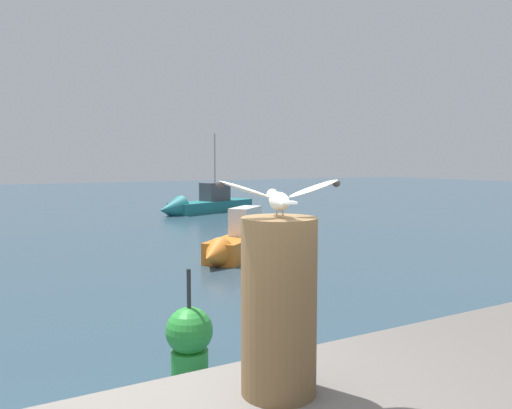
{
  "coord_description": "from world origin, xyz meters",
  "views": [
    {
      "loc": [
        -0.66,
        -2.76,
        2.58
      ],
      "look_at": [
        0.77,
        -0.24,
        2.33
      ],
      "focal_mm": 35.76,
      "sensor_mm": 36.0,
      "label": 1
    }
  ],
  "objects": [
    {
      "name": "mooring_post",
      "position": [
        0.77,
        -0.49,
        1.8
      ],
      "size": [
        0.41,
        0.41,
        0.96
      ],
      "primitive_type": "cylinder",
      "color": "brown",
      "rests_on": "harbor_quay"
    },
    {
      "name": "seagull",
      "position": [
        0.77,
        -0.48,
        2.39
      ],
      "size": [
        0.67,
        0.39,
        0.21
      ],
      "color": "tan",
      "rests_on": "mooring_post"
    },
    {
      "name": "boat_orange",
      "position": [
        5.63,
        9.29,
        0.4
      ],
      "size": [
        3.7,
        3.29,
        1.4
      ],
      "color": "orange",
      "rests_on": "ground_plane"
    },
    {
      "name": "boat_teal",
      "position": [
        9.38,
        20.61,
        0.41
      ],
      "size": [
        5.82,
        3.27,
        4.31
      ],
      "color": "#1E7075",
      "rests_on": "ground_plane"
    },
    {
      "name": "channel_buoy",
      "position": [
        1.53,
        2.7,
        0.48
      ],
      "size": [
        0.56,
        0.56,
        1.33
      ],
      "color": "green",
      "rests_on": "ground_plane"
    }
  ]
}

